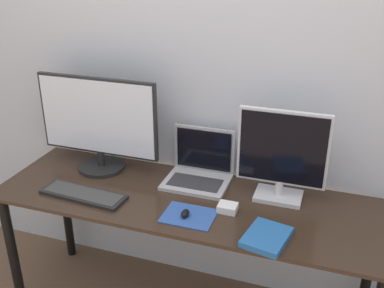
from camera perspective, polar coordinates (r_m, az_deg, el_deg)
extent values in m
cube|color=silver|center=(2.21, 2.42, 9.97)|extent=(7.00, 0.05, 2.50)
cube|color=#332319|center=(2.11, -0.66, -7.11)|extent=(1.82, 0.59, 0.02)
cylinder|color=black|center=(2.52, -21.80, -12.87)|extent=(0.05, 0.05, 0.69)
cylinder|color=black|center=(2.82, -15.72, -7.67)|extent=(0.05, 0.05, 0.69)
cylinder|color=black|center=(2.43, 21.56, -14.39)|extent=(0.05, 0.05, 0.69)
cylinder|color=black|center=(2.41, -11.36, -2.84)|extent=(0.24, 0.24, 0.02)
cylinder|color=black|center=(2.39, -11.46, -1.73)|extent=(0.04, 0.04, 0.08)
cube|color=black|center=(2.30, -11.87, 3.47)|extent=(0.64, 0.02, 0.40)
cube|color=silver|center=(2.29, -12.03, 3.36)|extent=(0.62, 0.01, 0.38)
cube|color=silver|center=(2.14, 10.89, -6.49)|extent=(0.22, 0.15, 0.02)
cylinder|color=silver|center=(2.12, 10.99, -5.44)|extent=(0.04, 0.04, 0.07)
cube|color=silver|center=(2.03, 11.45, -0.49)|extent=(0.40, 0.02, 0.35)
cube|color=black|center=(2.02, 11.39, -0.64)|extent=(0.38, 0.01, 0.33)
cube|color=#ADADB2|center=(2.21, 0.51, -4.90)|extent=(0.31, 0.24, 0.02)
cube|color=#2D2D33|center=(2.19, 0.37, -4.88)|extent=(0.26, 0.13, 0.00)
cube|color=#ADADB2|center=(2.26, 1.52, -0.64)|extent=(0.31, 0.01, 0.24)
cube|color=black|center=(2.25, 1.45, -0.74)|extent=(0.28, 0.00, 0.21)
cube|color=black|center=(2.18, -13.63, -6.26)|extent=(0.42, 0.16, 0.02)
cube|color=#383838|center=(2.17, -13.65, -6.05)|extent=(0.39, 0.13, 0.00)
cube|color=#2D519E|center=(1.97, -0.40, -9.10)|extent=(0.22, 0.18, 0.00)
ellipsoid|color=black|center=(1.96, -0.87, -8.80)|extent=(0.03, 0.06, 0.03)
cube|color=#235B9E|center=(1.85, 9.44, -11.59)|extent=(0.20, 0.23, 0.03)
cube|color=white|center=(1.85, 9.44, -11.59)|extent=(0.19, 0.22, 0.02)
cube|color=white|center=(2.01, 4.54, -8.07)|extent=(0.08, 0.07, 0.03)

